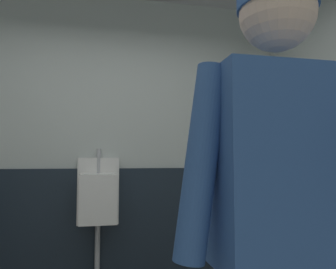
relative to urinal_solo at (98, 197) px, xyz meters
The scene contains 5 objects.
wall_back 0.68m from the urinal_solo, 68.91° to the left, with size 4.25×0.12×2.83m, color silver.
wainscot_band_back 0.30m from the urinal_solo, 59.64° to the left, with size 3.65×0.03×1.04m, color #19232D.
urinal_solo is the anchor object (origin of this frame).
person 2.41m from the urinal_solo, 77.75° to the right, with size 0.62×0.60×1.70m.
trash_bin 1.93m from the urinal_solo, 31.85° to the right, with size 0.32×0.32×0.71m, color #38383D.
Camera 1 is at (-0.11, -1.64, 1.14)m, focal length 35.46 mm.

